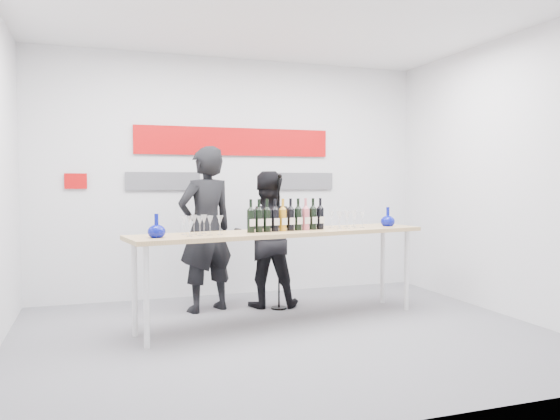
{
  "coord_description": "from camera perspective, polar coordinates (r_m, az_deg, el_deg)",
  "views": [
    {
      "loc": [
        -1.69,
        -4.79,
        1.45
      ],
      "look_at": [
        0.12,
        0.55,
        1.15
      ],
      "focal_mm": 35.0,
      "sensor_mm": 36.0,
      "label": 1
    }
  ],
  "objects": [
    {
      "name": "presenter_right",
      "position": [
        6.29,
        -1.47,
        -3.06
      ],
      "size": [
        0.88,
        0.75,
        1.56
      ],
      "primitive_type": "imported",
      "rotation": [
        0.0,
        0.0,
        2.91
      ],
      "color": "black",
      "rests_on": "ground"
    },
    {
      "name": "ground",
      "position": [
        5.28,
        0.66,
        -12.9
      ],
      "size": [
        5.0,
        5.0,
        0.0
      ],
      "primitive_type": "plane",
      "color": "slate",
      "rests_on": "ground"
    },
    {
      "name": "back_wall",
      "position": [
        6.99,
        -4.79,
        3.44
      ],
      "size": [
        5.0,
        0.04,
        3.0
      ],
      "primitive_type": "cube",
      "color": "silver",
      "rests_on": "ground"
    },
    {
      "name": "mic_stand",
      "position": [
        6.2,
        -0.1,
        -6.09
      ],
      "size": [
        0.18,
        0.18,
        1.53
      ],
      "rotation": [
        0.0,
        0.0,
        0.41
      ],
      "color": "black",
      "rests_on": "ground"
    },
    {
      "name": "wine_bottles",
      "position": [
        5.55,
        0.71,
        -0.49
      ],
      "size": [
        0.88,
        0.22,
        0.33
      ],
      "rotation": [
        0.0,
        0.0,
        0.17
      ],
      "color": "black",
      "rests_on": "tasting_table"
    },
    {
      "name": "decanter_right",
      "position": [
        6.27,
        11.2,
        -0.68
      ],
      "size": [
        0.16,
        0.16,
        0.21
      ],
      "primitive_type": null,
      "color": "#070F8D",
      "rests_on": "tasting_table"
    },
    {
      "name": "tasting_table",
      "position": [
        5.57,
        0.33,
        -2.91
      ],
      "size": [
        3.2,
        1.16,
        0.94
      ],
      "rotation": [
        0.0,
        0.0,
        0.17
      ],
      "color": "tan",
      "rests_on": "ground"
    },
    {
      "name": "decanter_left",
      "position": [
        5.01,
        -12.78,
        -1.6
      ],
      "size": [
        0.16,
        0.16,
        0.21
      ],
      "primitive_type": null,
      "color": "#070F8D",
      "rests_on": "tasting_table"
    },
    {
      "name": "glasses_right",
      "position": [
        5.98,
        7.0,
        -0.96
      ],
      "size": [
        0.39,
        0.27,
        0.18
      ],
      "color": "silver",
      "rests_on": "tasting_table"
    },
    {
      "name": "presenter_left",
      "position": [
        6.11,
        -7.76,
        -2.0
      ],
      "size": [
        0.78,
        0.64,
        1.83
      ],
      "primitive_type": "imported",
      "rotation": [
        0.0,
        0.0,
        3.49
      ],
      "color": "black",
      "rests_on": "ground"
    },
    {
      "name": "glasses_left",
      "position": [
        5.18,
        -8.33,
        -1.59
      ],
      "size": [
        0.39,
        0.26,
        0.18
      ],
      "color": "silver",
      "rests_on": "tasting_table"
    },
    {
      "name": "signage",
      "position": [
        6.96,
        -5.19,
        5.96
      ],
      "size": [
        3.38,
        0.02,
        0.79
      ],
      "color": "#BF0809",
      "rests_on": "back_wall"
    }
  ]
}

